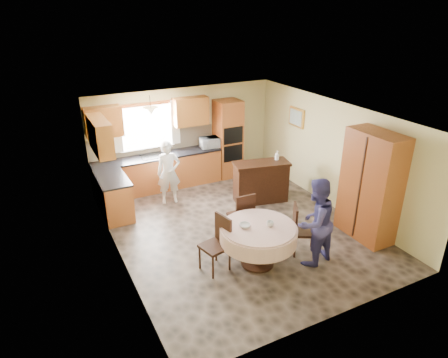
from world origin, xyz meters
name	(u,v)px	position (x,y,z in m)	size (l,w,h in m)	color
floor	(238,228)	(0.00, 0.00, 0.00)	(5.00, 6.00, 0.01)	brown
ceiling	(240,115)	(0.00, 0.00, 2.50)	(5.00, 6.00, 0.01)	white
wall_back	(184,135)	(0.00, 3.00, 1.25)	(5.00, 0.02, 2.50)	beige
wall_front	(340,249)	(0.00, -3.00, 1.25)	(5.00, 0.02, 2.50)	beige
wall_left	(115,200)	(-2.50, 0.00, 1.25)	(0.02, 6.00, 2.50)	beige
wall_right	(334,155)	(2.50, 0.00, 1.25)	(0.02, 6.00, 2.50)	beige
window	(147,127)	(-1.00, 2.98, 1.60)	(1.40, 0.03, 1.10)	white
curtain_left	(117,130)	(-1.75, 2.93, 1.65)	(0.22, 0.02, 1.15)	white
curtain_right	(175,122)	(-0.25, 2.93, 1.65)	(0.22, 0.02, 1.15)	white
base_cab_back	(159,173)	(-0.85, 2.70, 0.44)	(3.30, 0.60, 0.88)	#C36C34
counter_back	(158,156)	(-0.85, 2.70, 0.90)	(3.30, 0.64, 0.04)	black
base_cab_left	(114,197)	(-2.20, 1.80, 0.44)	(0.60, 1.20, 0.88)	#C36C34
counter_left	(112,179)	(-2.20, 1.80, 0.90)	(0.64, 1.20, 0.04)	black
backsplash	(153,142)	(-0.85, 2.99, 1.18)	(3.30, 0.02, 0.55)	tan
wall_cab_left	(104,122)	(-2.05, 2.83, 1.91)	(0.85, 0.33, 0.72)	#BE672F
wall_cab_right	(191,111)	(0.15, 2.83, 1.91)	(0.90, 0.33, 0.72)	#BE672F
wall_cab_side	(100,136)	(-2.33, 1.80, 1.91)	(0.33, 1.20, 0.72)	#BE672F
oven_tower	(228,139)	(1.15, 2.69, 1.06)	(0.66, 0.62, 2.12)	#C36C34
oven_upper	(233,135)	(1.15, 2.38, 1.25)	(0.56, 0.01, 0.45)	black
oven_lower	(233,153)	(1.15, 2.38, 0.75)	(0.56, 0.01, 0.45)	black
pendant	(151,111)	(-1.00, 2.50, 2.12)	(0.36, 0.36, 0.18)	beige
sideboard	(261,183)	(1.12, 0.91, 0.47)	(1.32, 0.54, 0.94)	#331A0E
space_heater	(277,183)	(1.67, 1.02, 0.30)	(0.44, 0.31, 0.60)	black
cupboard	(371,186)	(2.22, -1.42, 1.12)	(0.59, 1.17, 2.24)	#C36C34
dining_table	(258,235)	(-0.29, -1.28, 0.62)	(1.40, 1.40, 0.80)	#331A0E
chair_left	(218,241)	(-0.99, -1.06, 0.57)	(0.54, 0.54, 1.04)	#331A0E
chair_back	(243,214)	(-0.11, -0.39, 0.57)	(0.46, 0.46, 1.03)	#331A0E
chair_right	(301,227)	(0.63, -1.32, 0.56)	(0.59, 0.59, 1.01)	#331A0E
framed_picture	(296,117)	(2.47, 1.46, 1.80)	(0.06, 0.58, 0.48)	gold
microwave	(210,143)	(0.58, 2.65, 1.06)	(0.50, 0.34, 0.28)	silver
person_sink	(169,173)	(-0.86, 1.86, 0.77)	(0.56, 0.37, 1.54)	silver
person_dining	(315,222)	(0.65, -1.68, 0.84)	(0.82, 0.64, 1.68)	navy
bowl_sideboard	(254,165)	(0.92, 0.91, 0.97)	(0.20, 0.20, 0.05)	#B2B2B2
bottle_sideboard	(277,156)	(1.55, 0.91, 1.08)	(0.11, 0.11, 0.28)	silver
cup_table	(270,224)	(-0.11, -1.37, 0.85)	(0.13, 0.13, 0.10)	#B2B2B2
bowl_table	(245,226)	(-0.53, -1.19, 0.83)	(0.20, 0.20, 0.06)	#B2B2B2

